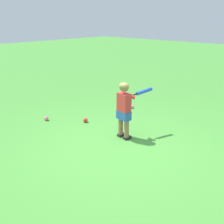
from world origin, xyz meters
name	(u,v)px	position (x,y,z in m)	size (l,w,h in m)	color
ground_plane	(120,147)	(0.00, 0.00, 0.00)	(40.00, 40.00, 0.00)	#479338
child_batter	(125,105)	(0.37, 0.20, 0.65)	(0.76, 0.34, 1.08)	#232328
play_ball_by_bucket	(85,120)	(0.39, 1.34, 0.05)	(0.10, 0.10, 0.10)	red
play_ball_far_left	(46,118)	(-0.13, 2.07, 0.05)	(0.10, 0.10, 0.10)	pink
play_ball_behind_batter	(132,107)	(1.84, 1.21, 0.04)	(0.08, 0.08, 0.08)	pink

